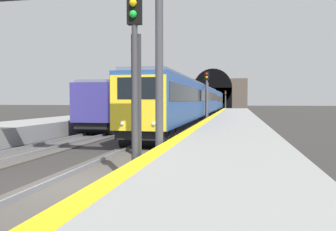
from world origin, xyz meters
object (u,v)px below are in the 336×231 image
Objects in this scene: railway_signal_near at (135,68)px; railway_signal_mid at (207,95)px; train_main_approaching at (201,101)px; overhead_signal_gantry at (44,20)px; catenary_mast_near at (134,92)px; railway_signal_far at (225,99)px; train_adjacent_platform at (159,102)px.

railway_signal_near reaches higher than railway_signal_mid.
train_main_approaching is at bearing -177.04° from railway_signal_near.
overhead_signal_gantry is 1.25× the size of catenary_mast_near.
overhead_signal_gantry is at bearing -3.67° from railway_signal_far.
railway_signal_near is 46.95m from catenary_mast_near.
train_adjacent_platform is at bearing -168.27° from railway_signal_near.
overhead_signal_gantry is (-68.77, 4.41, 2.61)m from railway_signal_far.
railway_signal_far is at bearing -27.10° from catenary_mast_near.
railway_signal_far is at bearing 177.55° from train_main_approaching.
railway_signal_near reaches higher than train_main_approaching.
railway_signal_far is 68.96m from overhead_signal_gantry.
overhead_signal_gantry is 43.09m from catenary_mast_near.
railway_signal_far is (71.64, -0.00, -0.48)m from railway_signal_near.
catenary_mast_near is at bearing 12.44° from overhead_signal_gantry.
railway_signal_near is at bearing 0.00° from railway_signal_mid.
railway_signal_near is 0.61× the size of overhead_signal_gantry.
train_adjacent_platform is (-1.42, 5.18, -0.13)m from train_main_approaching.
train_adjacent_platform is 8.96× the size of railway_signal_far.
train_adjacent_platform is 31.09m from overhead_signal_gantry.
overhead_signal_gantry reaches higher than railway_signal_near.
train_adjacent_platform is 13.15m from catenary_mast_near.
overhead_signal_gantry reaches higher than railway_signal_far.
train_main_approaching is 1.35× the size of train_adjacent_platform.
railway_signal_mid is at bearing 0.00° from railway_signal_far.
overhead_signal_gantry is at bearing -167.56° from catenary_mast_near.
catenary_mast_near reaches higher than overhead_signal_gantry.
railway_signal_near is 71.65m from railway_signal_far.
train_adjacent_platform is 13.27m from railway_signal_mid.
railway_signal_far is (36.54, -1.82, 0.52)m from train_main_approaching.
train_main_approaching is 12.10× the size of railway_signal_far.
railway_signal_mid is 1.07× the size of railway_signal_far.
catenary_mast_near is at bearing -129.19° from train_main_approaching.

